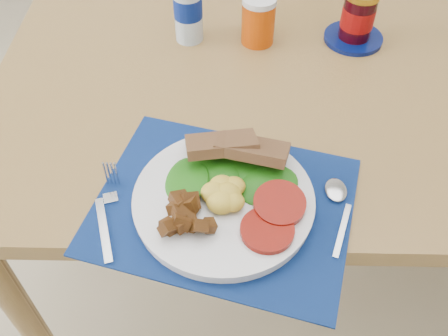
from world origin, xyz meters
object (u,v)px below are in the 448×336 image
object	(u,v)px
chair_far	(285,9)
water_bottle	(187,1)
jam_on_saucer	(357,19)
juice_glass	(258,21)
breakfast_plate	(220,198)

from	to	relation	value
chair_far	water_bottle	size ratio (longest dim) A/B	4.86
chair_far	jam_on_saucer	world-z (taller)	chair_far
water_bottle	juice_glass	xyz separation A→B (m)	(0.16, -0.01, -0.05)
water_bottle	chair_far	bearing A→B (deg)	58.43
jam_on_saucer	breakfast_plate	bearing A→B (deg)	-121.10
juice_glass	jam_on_saucer	bearing A→B (deg)	2.40
breakfast_plate	juice_glass	world-z (taller)	juice_glass
juice_glass	breakfast_plate	bearing A→B (deg)	-98.73
water_bottle	jam_on_saucer	world-z (taller)	water_bottle
chair_far	breakfast_plate	world-z (taller)	chair_far
breakfast_plate	chair_far	bearing A→B (deg)	78.47
chair_far	jam_on_saucer	xyz separation A→B (m)	(0.12, -0.45, 0.24)
chair_far	water_bottle	distance (m)	0.60
water_bottle	jam_on_saucer	xyz separation A→B (m)	(0.40, 0.00, -0.04)
water_bottle	juice_glass	world-z (taller)	water_bottle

